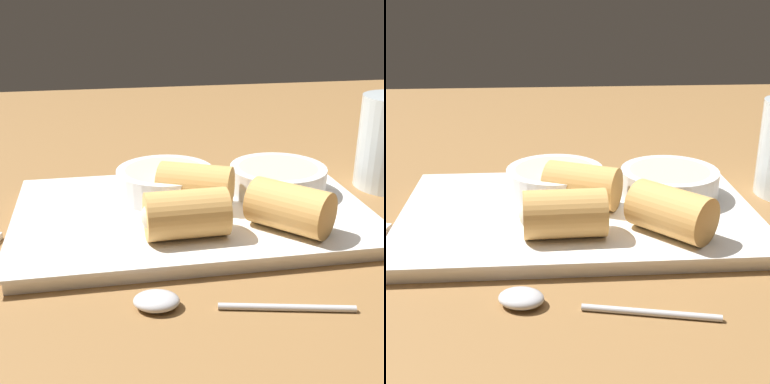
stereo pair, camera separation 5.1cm
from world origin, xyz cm
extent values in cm
cube|color=olive|center=(0.00, 0.00, 1.00)|extent=(180.00, 140.00, 2.00)
cube|color=white|center=(1.56, -2.76, 2.60)|extent=(32.67, 21.09, 1.20)
cube|color=white|center=(1.56, -2.76, 3.35)|extent=(33.97, 21.94, 0.30)
cylinder|color=#DBA356|center=(9.13, -9.00, 5.60)|extent=(7.90, 7.99, 4.21)
sphere|color=beige|center=(7.14, -6.92, 5.60)|extent=(2.73, 2.73, 2.73)
cylinder|color=#DBA356|center=(0.34, -8.77, 5.60)|extent=(7.14, 4.39, 4.21)
sphere|color=beige|center=(-2.55, -8.85, 5.60)|extent=(2.73, 2.73, 2.73)
cylinder|color=#DBA356|center=(2.02, -2.10, 5.60)|extent=(8.15, 6.77, 4.21)
sphere|color=beige|center=(-0.60, -0.89, 5.60)|extent=(2.73, 2.73, 2.73)
cylinder|color=white|center=(-0.51, 1.26, 4.88)|extent=(9.94, 9.94, 2.76)
cylinder|color=beige|center=(-0.51, 1.26, 6.01)|extent=(8.15, 8.15, 0.50)
cylinder|color=white|center=(11.09, 0.42, 4.88)|extent=(9.94, 9.94, 2.76)
cylinder|color=beige|center=(11.09, 0.42, 6.01)|extent=(8.15, 8.15, 0.50)
cylinder|color=silver|center=(5.56, -18.89, 2.25)|extent=(9.74, 2.59, 0.50)
ellipsoid|color=silver|center=(-3.59, -16.90, 2.59)|extent=(3.87, 3.27, 1.17)
camera|label=1|loc=(-6.89, -49.74, 23.97)|focal=50.00mm
camera|label=2|loc=(-1.83, -50.37, 23.97)|focal=50.00mm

